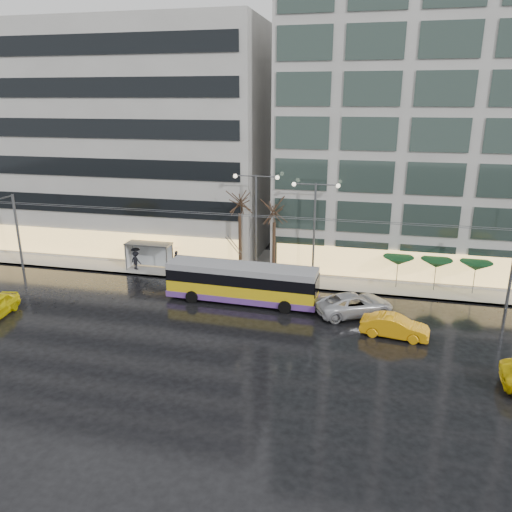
% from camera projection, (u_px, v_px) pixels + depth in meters
% --- Properties ---
extents(ground, '(140.00, 140.00, 0.00)m').
position_uv_depth(ground, '(193.00, 328.00, 34.69)').
color(ground, black).
rests_on(ground, ground).
extents(sidewalk, '(80.00, 10.00, 0.15)m').
position_uv_depth(sidewalk, '(264.00, 266.00, 47.22)').
color(sidewalk, gray).
rests_on(sidewalk, ground).
extents(kerb, '(80.00, 0.10, 0.15)m').
position_uv_depth(kerb, '(251.00, 284.00, 42.63)').
color(kerb, slate).
rests_on(kerb, ground).
extents(building_left, '(34.00, 14.00, 22.00)m').
position_uv_depth(building_left, '(107.00, 139.00, 52.40)').
color(building_left, '#9C9A95').
rests_on(building_left, sidewalk).
extents(building_right, '(32.00, 14.00, 25.00)m').
position_uv_depth(building_right, '(463.00, 129.00, 44.35)').
color(building_right, '#9C9A95').
rests_on(building_right, sidewalk).
extents(trolleybus, '(11.87, 4.81, 5.46)m').
position_uv_depth(trolleybus, '(242.00, 284.00, 38.71)').
color(trolleybus, gold).
rests_on(trolleybus, ground).
extents(catenary, '(42.24, 5.12, 7.00)m').
position_uv_depth(catenary, '(236.00, 240.00, 40.54)').
color(catenary, '#595B60').
rests_on(catenary, ground).
extents(bus_shelter, '(4.20, 1.60, 2.51)m').
position_uv_depth(bus_shelter, '(146.00, 250.00, 45.83)').
color(bus_shelter, '#595B60').
rests_on(bus_shelter, sidewalk).
extents(street_lamp_near, '(3.96, 0.36, 9.03)m').
position_uv_depth(street_lamp_near, '(256.00, 212.00, 42.46)').
color(street_lamp_near, '#595B60').
rests_on(street_lamp_near, sidewalk).
extents(street_lamp_far, '(3.96, 0.36, 8.53)m').
position_uv_depth(street_lamp_far, '(315.00, 218.00, 41.45)').
color(street_lamp_far, '#595B60').
rests_on(street_lamp_far, sidewalk).
extents(tree_a, '(3.20, 3.20, 8.40)m').
position_uv_depth(tree_a, '(240.00, 198.00, 42.63)').
color(tree_a, black).
rests_on(tree_a, sidewalk).
extents(tree_b, '(3.20, 3.20, 7.70)m').
position_uv_depth(tree_b, '(274.00, 207.00, 42.38)').
color(tree_b, black).
rests_on(tree_b, sidewalk).
extents(parasol_a, '(2.50, 2.50, 2.65)m').
position_uv_depth(parasol_a, '(398.00, 261.00, 41.11)').
color(parasol_a, '#595B60').
rests_on(parasol_a, sidewalk).
extents(parasol_b, '(2.50, 2.50, 2.65)m').
position_uv_depth(parasol_b, '(436.00, 263.00, 40.46)').
color(parasol_b, '#595B60').
rests_on(parasol_b, sidewalk).
extents(parasol_c, '(2.50, 2.50, 2.65)m').
position_uv_depth(parasol_c, '(476.00, 266.00, 39.81)').
color(parasol_c, '#595B60').
rests_on(parasol_c, sidewalk).
extents(taxi_b, '(4.64, 2.17, 1.47)m').
position_uv_depth(taxi_b, '(395.00, 326.00, 33.24)').
color(taxi_b, orange).
rests_on(taxi_b, ground).
extents(sedan_silver, '(6.32, 5.07, 1.60)m').
position_uv_depth(sedan_silver, '(354.00, 304.00, 36.66)').
color(sedan_silver, '#B3B3B8').
rests_on(sedan_silver, ground).
extents(pedestrian_a, '(1.19, 1.20, 2.19)m').
position_uv_depth(pedestrian_a, '(177.00, 255.00, 45.61)').
color(pedestrian_a, black).
rests_on(pedestrian_a, sidewalk).
extents(pedestrian_b, '(0.95, 0.79, 1.80)m').
position_uv_depth(pedestrian_b, '(180.00, 266.00, 44.25)').
color(pedestrian_b, black).
rests_on(pedestrian_b, sidewalk).
extents(pedestrian_c, '(1.27, 1.04, 2.11)m').
position_uv_depth(pedestrian_c, '(136.00, 258.00, 45.72)').
color(pedestrian_c, black).
rests_on(pedestrian_c, sidewalk).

